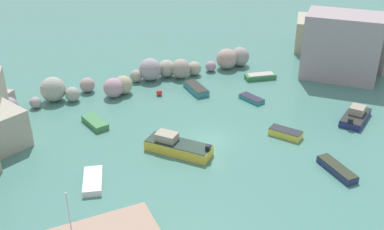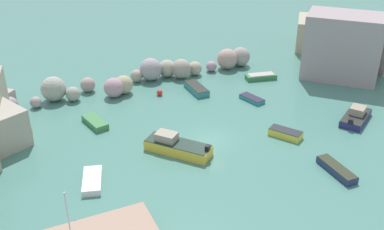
% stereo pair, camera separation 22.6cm
% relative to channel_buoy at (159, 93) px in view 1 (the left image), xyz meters
% --- Properties ---
extents(cove_water, '(160.00, 160.00, 0.00)m').
position_rel_channel_buoy_xyz_m(cove_water, '(0.16, -11.35, -0.34)').
color(cove_water, '#498174').
rests_on(cove_water, ground).
extents(cliff_headland_right, '(21.17, 25.53, 7.83)m').
position_rel_channel_buoy_xyz_m(cliff_headland_right, '(26.14, -4.56, 2.65)').
color(cliff_headland_right, '#ACA894').
rests_on(cliff_headland_right, ground).
extents(rock_breakwater, '(32.05, 5.05, 2.74)m').
position_rel_channel_buoy_xyz_m(rock_breakwater, '(0.21, 3.69, 0.82)').
color(rock_breakwater, '#AD8B9E').
rests_on(rock_breakwater, ground).
extents(channel_buoy, '(0.67, 0.67, 0.67)m').
position_rel_channel_buoy_xyz_m(channel_buoy, '(0.00, 0.00, 0.00)').
color(channel_buoy, red).
rests_on(channel_buoy, cove_water).
extents(moored_boat_1, '(5.20, 5.94, 1.70)m').
position_rel_channel_buoy_xyz_m(moored_boat_1, '(-3.47, -11.74, 0.28)').
color(moored_boat_1, gold).
rests_on(moored_boat_1, cove_water).
extents(moored_boat_2, '(2.61, 3.29, 0.71)m').
position_rel_channel_buoy_xyz_m(moored_boat_2, '(6.89, -13.99, 0.02)').
color(moored_boat_2, yellow).
rests_on(moored_boat_2, cove_water).
extents(moored_boat_3, '(1.75, 3.07, 0.46)m').
position_rel_channel_buoy_xyz_m(moored_boat_3, '(8.50, -5.97, -0.11)').
color(moored_boat_3, teal).
rests_on(moored_boat_3, cove_water).
extents(moored_boat_4, '(4.98, 4.07, 1.43)m').
position_rel_channel_buoy_xyz_m(moored_boat_4, '(15.20, -14.70, 0.15)').
color(moored_boat_4, navy).
rests_on(moored_boat_4, cove_water).
extents(moored_boat_5, '(2.17, 2.98, 0.53)m').
position_rel_channel_buoy_xyz_m(moored_boat_5, '(-15.45, -1.31, -0.06)').
color(moored_boat_5, yellow).
rests_on(moored_boat_5, cove_water).
extents(moored_boat_6, '(1.90, 3.57, 0.60)m').
position_rel_channel_buoy_xyz_m(moored_boat_6, '(-8.51, -3.44, -0.04)').
color(moored_boat_6, '#3D7F46').
rests_on(moored_boat_6, cove_water).
extents(moored_boat_7, '(1.65, 3.96, 0.70)m').
position_rel_channel_buoy_xyz_m(moored_boat_7, '(4.19, -0.99, 0.01)').
color(moored_boat_7, teal).
rests_on(moored_boat_7, cove_water).
extents(moored_boat_8, '(3.94, 2.26, 0.65)m').
position_rel_channel_buoy_xyz_m(moored_boat_8, '(12.93, -1.35, -0.02)').
color(moored_boat_8, '#367A47').
rests_on(moored_boat_8, cove_water).
extents(moored_boat_9, '(2.54, 3.82, 0.55)m').
position_rel_channel_buoy_xyz_m(moored_boat_9, '(-11.55, -12.90, -0.06)').
color(moored_boat_9, white).
rests_on(moored_boat_9, cove_water).
extents(moored_boat_10, '(1.38, 4.08, 0.63)m').
position_rel_channel_buoy_xyz_m(moored_boat_10, '(6.96, -20.75, -0.02)').
color(moored_boat_10, navy).
rests_on(moored_boat_10, cove_water).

